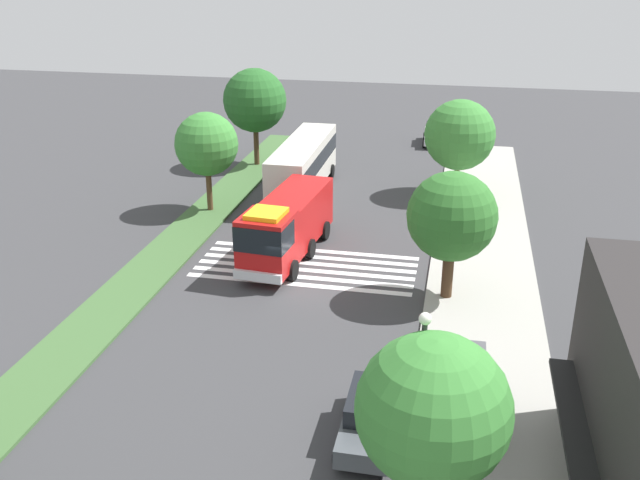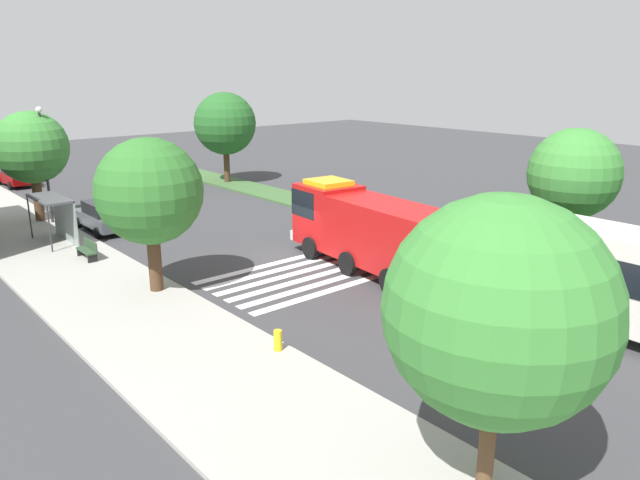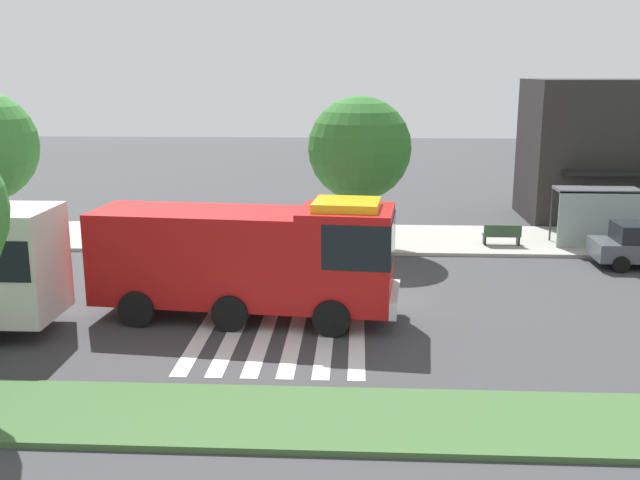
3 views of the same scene
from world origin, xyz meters
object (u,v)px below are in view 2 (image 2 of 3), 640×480
at_px(parked_car_mid, 103,216).
at_px(street_lamp, 45,156).
at_px(bus_stop_shelter, 57,210).
at_px(sidewalk_tree_center, 31,148).
at_px(median_tree_center, 225,124).
at_px(fire_hydrant, 278,340).
at_px(transit_bus, 630,277).
at_px(bench_near_shelter, 88,250).
at_px(parked_car_east, 16,175).
at_px(fire_truck, 363,226).
at_px(sidewalk_tree_far_west, 499,310).
at_px(median_tree_west, 574,174).
at_px(sidewalk_tree_west, 149,192).

distance_m(parked_car_mid, street_lamp, 5.08).
bearing_deg(bus_stop_shelter, sidewalk_tree_center, -6.22).
xyz_separation_m(parked_car_mid, median_tree_center, (8.26, -13.54, 3.94)).
bearing_deg(parked_car_mid, street_lamp, 27.24).
relative_size(bus_stop_shelter, median_tree_center, 0.49).
xyz_separation_m(street_lamp, fire_hydrant, (-22.71, -0.10, -3.64)).
xyz_separation_m(transit_bus, bench_near_shelter, (20.72, 11.19, -1.59)).
bearing_deg(street_lamp, transit_bus, -160.88).
bearing_deg(street_lamp, fire_hydrant, -179.75).
relative_size(sidewalk_tree_center, median_tree_center, 0.92).
relative_size(transit_bus, street_lamp, 1.69).
bearing_deg(transit_bus, parked_car_east, -169.29).
relative_size(fire_truck, sidewalk_tree_center, 1.45).
bearing_deg(parked_car_mid, parked_car_east, -0.26).
distance_m(parked_car_mid, sidewalk_tree_center, 6.16).
bearing_deg(fire_truck, fire_hydrant, 124.40).
bearing_deg(bench_near_shelter, median_tree_center, -50.44).
height_order(median_tree_center, fire_hydrant, median_tree_center).
distance_m(parked_car_mid, sidewalk_tree_far_west, 27.89).
xyz_separation_m(fire_truck, median_tree_west, (-6.44, -6.77, 2.53)).
relative_size(bus_stop_shelter, bench_near_shelter, 2.19).
xyz_separation_m(street_lamp, sidewalk_tree_west, (-14.87, 0.40, 0.18)).
bearing_deg(median_tree_west, street_lamp, 32.11).
relative_size(sidewalk_tree_far_west, sidewalk_tree_center, 1.00).
xyz_separation_m(parked_car_mid, transit_bus, (-25.95, -8.40, 1.30)).
height_order(fire_truck, bus_stop_shelter, fire_truck).
bearing_deg(sidewalk_tree_center, parked_car_mid, -153.60).
relative_size(bus_stop_shelter, sidewalk_tree_west, 0.55).
xyz_separation_m(street_lamp, median_tree_center, (4.81, -15.34, 0.69)).
bearing_deg(median_tree_center, parked_car_east, 53.72).
bearing_deg(transit_bus, median_tree_center, 171.40).
height_order(sidewalk_tree_west, median_tree_center, median_tree_center).
relative_size(sidewalk_tree_west, median_tree_center, 0.89).
distance_m(transit_bus, fire_hydrant, 12.24).
relative_size(transit_bus, sidewalk_tree_center, 1.76).
bearing_deg(fire_hydrant, parked_car_mid, -5.05).
xyz_separation_m(parked_car_east, bus_stop_shelter, (-19.43, 2.82, 1.04)).
bearing_deg(bus_stop_shelter, parked_car_east, -8.26).
bearing_deg(street_lamp, median_tree_center, -72.60).
distance_m(parked_car_east, sidewalk_tree_west, 29.89).
height_order(bus_stop_shelter, median_tree_west, median_tree_west).
relative_size(fire_truck, median_tree_west, 1.48).
bearing_deg(parked_car_east, parked_car_mid, 177.42).
xyz_separation_m(bus_stop_shelter, sidewalk_tree_west, (-10.18, -0.62, 2.43)).
distance_m(bench_near_shelter, sidewalk_tree_west, 7.24).
bearing_deg(sidewalk_tree_center, bench_near_shelter, 176.47).
distance_m(sidewalk_tree_far_west, median_tree_west, 17.07).
distance_m(bus_stop_shelter, street_lamp, 5.30).
relative_size(parked_car_east, sidewalk_tree_far_west, 0.68).
xyz_separation_m(sidewalk_tree_far_west, median_tree_center, (35.85, -15.74, 0.50)).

